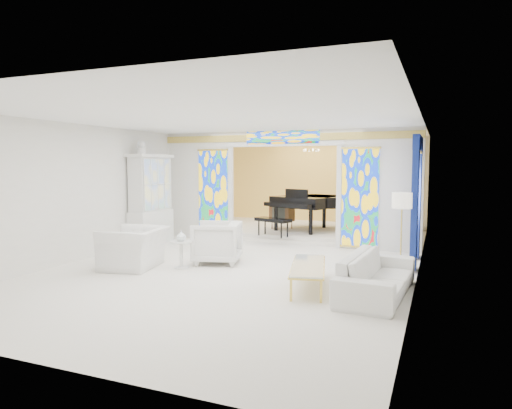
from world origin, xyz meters
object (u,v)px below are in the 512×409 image
at_px(armchair_left, 134,248).
at_px(armchair_right, 217,242).
at_px(sofa, 377,275).
at_px(coffee_table, 308,266).
at_px(tv_console, 282,212).
at_px(grand_piano, 315,202).
at_px(china_cabinet, 151,201).

bearing_deg(armchair_left, armchair_right, 116.42).
bearing_deg(sofa, armchair_right, 75.10).
relative_size(coffee_table, tv_console, 2.47).
distance_m(sofa, tv_console, 6.54).
xyz_separation_m(armchair_right, tv_console, (0.01, 4.30, 0.23)).
relative_size(armchair_left, grand_piano, 0.39).
xyz_separation_m(armchair_left, coffee_table, (3.72, -0.14, -0.04)).
distance_m(china_cabinet, tv_console, 3.98).
distance_m(armchair_left, coffee_table, 3.73).
distance_m(china_cabinet, armchair_right, 3.08).
distance_m(armchair_right, coffee_table, 2.64).
height_order(china_cabinet, grand_piano, china_cabinet).
height_order(sofa, grand_piano, grand_piano).
distance_m(sofa, coffee_table, 1.16).
bearing_deg(coffee_table, tv_console, 113.15).
xyz_separation_m(armchair_right, coffee_table, (2.36, -1.19, -0.08)).
bearing_deg(grand_piano, armchair_left, -93.82).
bearing_deg(armchair_left, china_cabinet, -163.13).
bearing_deg(tv_console, grand_piano, 16.98).
bearing_deg(sofa, armchair_left, 92.16).
xyz_separation_m(sofa, grand_piano, (-2.53, 5.67, 0.68)).
xyz_separation_m(china_cabinet, sofa, (6.17, -2.60, -0.83)).
relative_size(armchair_left, coffee_table, 0.67).
xyz_separation_m(grand_piano, tv_console, (-0.98, -0.16, -0.34)).
distance_m(china_cabinet, coffee_table, 5.69).
relative_size(armchair_left, sofa, 0.55).
xyz_separation_m(china_cabinet, armchair_right, (2.65, -1.39, -0.72)).
xyz_separation_m(armchair_left, tv_console, (1.38, 5.35, 0.27)).
height_order(armchair_right, sofa, armchair_right).
height_order(armchair_left, coffee_table, armchair_left).
bearing_deg(tv_console, coffee_table, -59.21).
xyz_separation_m(armchair_left, armchair_right, (1.37, 1.04, 0.04)).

